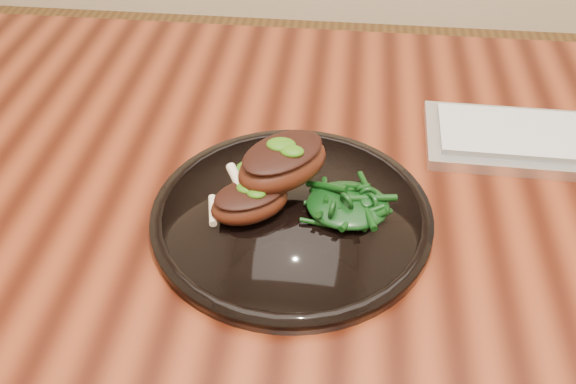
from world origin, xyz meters
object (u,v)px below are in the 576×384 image
Objects in this scene: plate at (292,216)px; lamb_chop_front at (249,201)px; desk at (429,232)px; greens_heap at (348,201)px.

lamb_chop_front is at bearing -165.98° from plate.
lamb_chop_front is at bearing -155.32° from desk.
plate is 3.00× the size of lamb_chop_front.
lamb_chop_front is (-0.05, -0.01, 0.03)m from plate.
desk is 0.22m from plate.
plate is 0.07m from greens_heap.
plate is (-0.17, -0.09, 0.09)m from desk.
lamb_chop_front is 0.11m from greens_heap.
desk is 15.04× the size of lamb_chop_front.
greens_heap is (-0.11, -0.08, 0.12)m from desk.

